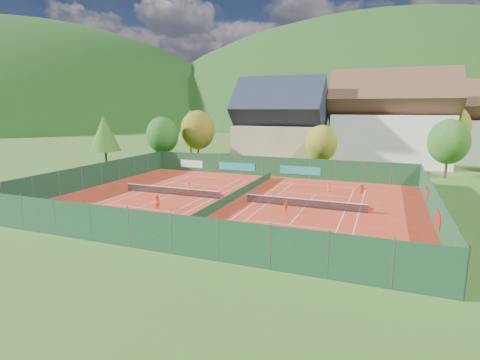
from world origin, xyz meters
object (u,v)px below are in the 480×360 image
ball_hopper (306,240)px  player_right_near (286,206)px  hotel_block_a (390,124)px  hotel_block_b (470,127)px  player_left_far (189,187)px  player_right_far_a (329,187)px  player_right_far_b (362,190)px  player_left_near (80,210)px  player_left_mid (157,203)px  chalet (280,128)px

ball_hopper → player_right_near: (-3.77, 8.59, 0.07)m
hotel_block_a → hotel_block_b: (14.00, 8.00, -0.76)m
hotel_block_a → player_left_far: hotel_block_a is taller
hotel_block_a → player_right_far_a: hotel_block_a is taller
hotel_block_a → player_left_far: (-22.71, -34.17, -6.71)m
player_right_far_b → player_right_near: bearing=50.0°
player_left_near → player_right_far_a: (20.37, 19.70, -0.11)m
ball_hopper → player_left_near: 21.56m
player_right_near → player_right_far_b: bearing=35.0°
player_left_far → player_right_far_a: (15.98, 6.62, -0.04)m
player_left_mid → player_right_near: bearing=28.0°
player_right_far_a → player_left_mid: bearing=56.2°
ball_hopper → player_left_mid: bearing=164.0°
hotel_block_a → player_right_near: hotel_block_a is taller
hotel_block_a → player_left_far: size_ratio=16.01×
hotel_block_b → player_right_near: (-23.32, -46.52, -5.99)m
hotel_block_a → player_left_mid: (-21.73, -42.48, -6.59)m
player_left_far → player_right_far_a: player_left_far is taller
chalet → hotel_block_a: hotel_block_a is taller
player_left_far → player_right_far_b: size_ratio=1.04×
player_right_far_b → player_left_mid: bearing=29.1°
hotel_block_a → hotel_block_b: 16.14m
ball_hopper → hotel_block_a: bearing=83.3°
player_left_mid → player_left_far: 8.36m
hotel_block_a → player_right_far_b: size_ratio=16.63×
chalet → player_left_far: (-3.71, -28.17, -5.95)m
ball_hopper → player_right_far_b: player_right_far_b is taller
ball_hopper → player_right_far_b: 19.52m
hotel_block_a → player_left_near: bearing=-119.8°
player_left_near → player_right_near: bearing=17.0°
player_left_near → player_right_far_a: bearing=34.9°
hotel_block_b → player_right_far_b: 39.99m
chalet → hotel_block_b: 35.85m
hotel_block_a → hotel_block_b: bearing=29.7°
player_right_near → player_right_far_a: 11.27m
player_right_near → player_right_far_b: (6.52, 10.74, 0.02)m
chalet → player_right_far_a: size_ratio=12.68×
player_left_far → player_left_mid: bearing=120.1°
chalet → hotel_block_b: size_ratio=0.94×
chalet → player_right_near: size_ratio=12.93×
player_left_mid → player_right_far_b: 23.96m
hotel_block_b → ball_hopper: (-19.56, -55.12, -6.06)m
chalet → player_left_near: 42.46m
player_left_mid → player_right_near: size_ratio=1.26×
chalet → player_left_near: bearing=-101.1°
player_right_far_b → ball_hopper: bearing=73.2°
player_left_mid → player_right_far_a: player_left_mid is taller
ball_hopper → player_right_far_a: 19.60m
hotel_block_b → player_right_far_a: bearing=-120.3°
ball_hopper → player_right_near: size_ratio=0.64×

